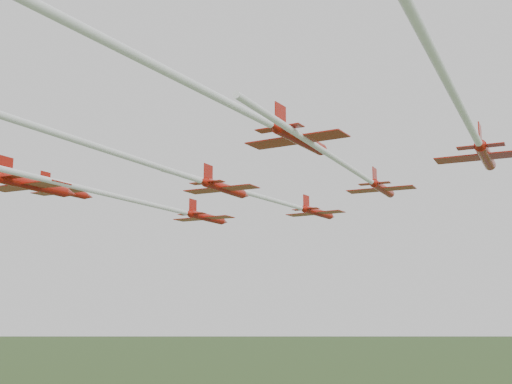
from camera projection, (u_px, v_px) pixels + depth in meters
The scene contains 6 objects.
jet_lead at pixel (291, 205), 93.10m from camera, with size 9.15×44.08×2.75m.
jet_row2_left at pixel (171, 209), 83.45m from camera, with size 8.84×43.64×2.62m.
jet_row2_right at pixel (360, 174), 71.66m from camera, with size 8.52×45.55×2.51m.
jet_row3_mid at pixel (143, 162), 58.99m from camera, with size 8.64×59.13×2.56m.
jet_row3_right at pixel (474, 133), 53.68m from camera, with size 9.34×44.98×2.75m.
jet_row4_right at pixel (204, 90), 45.07m from camera, with size 9.29×61.74×2.78m.
Camera 1 is at (42.45, -69.34, 41.82)m, focal length 45.00 mm.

